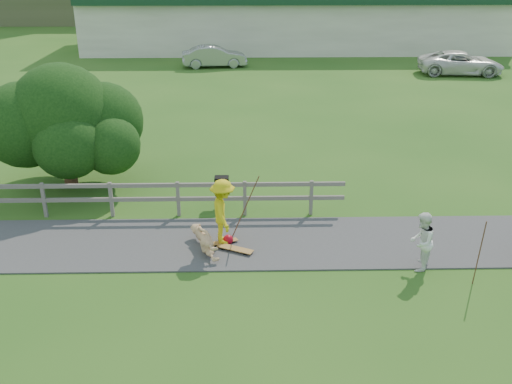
# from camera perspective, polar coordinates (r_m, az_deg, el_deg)

# --- Properties ---
(ground) EXTENTS (260.00, 260.00, 0.00)m
(ground) POSITION_cam_1_polar(r_m,az_deg,el_deg) (14.45, -1.06, -7.97)
(ground) COLOR #265618
(ground) RESTS_ON ground
(path) EXTENTS (34.00, 3.00, 0.04)m
(path) POSITION_cam_1_polar(r_m,az_deg,el_deg) (15.74, -1.08, -5.07)
(path) COLOR #3D3D40
(path) RESTS_ON ground
(fence) EXTENTS (15.05, 0.10, 1.10)m
(fence) POSITION_cam_1_polar(r_m,az_deg,el_deg) (17.66, -16.28, -0.24)
(fence) COLOR #625D56
(fence) RESTS_ON ground
(strip_mall) EXTENTS (32.50, 10.75, 5.10)m
(strip_mall) POSITION_cam_1_polar(r_m,az_deg,el_deg) (47.71, 3.75, 17.37)
(strip_mall) COLOR beige
(strip_mall) RESTS_ON ground
(skater_rider) EXTENTS (0.85, 1.26, 1.80)m
(skater_rider) POSITION_cam_1_polar(r_m,az_deg,el_deg) (15.28, -3.33, -2.31)
(skater_rider) COLOR gold
(skater_rider) RESTS_ON ground
(skater_fallen) EXTENTS (1.74, 0.97, 0.62)m
(skater_fallen) POSITION_cam_1_polar(r_m,az_deg,el_deg) (15.29, -5.10, -4.83)
(skater_fallen) COLOR tan
(skater_fallen) RESTS_ON ground
(spectator_a) EXTENTS (0.86, 0.93, 1.54)m
(spectator_a) POSITION_cam_1_polar(r_m,az_deg,el_deg) (14.78, 16.22, -4.79)
(spectator_a) COLOR white
(spectator_a) RESTS_ON ground
(car_silver) EXTENTS (4.45, 2.03, 1.42)m
(car_silver) POSITION_cam_1_polar(r_m,az_deg,el_deg) (39.49, -4.19, 13.37)
(car_silver) COLOR #98999F
(car_silver) RESTS_ON ground
(car_white) EXTENTS (5.43, 2.91, 1.45)m
(car_white) POSITION_cam_1_polar(r_m,az_deg,el_deg) (39.23, 19.80, 12.05)
(car_white) COLOR silver
(car_white) RESTS_ON ground
(tree) EXTENTS (5.33, 5.33, 3.49)m
(tree) POSITION_cam_1_polar(r_m,az_deg,el_deg) (19.95, -18.54, 5.33)
(tree) COLOR black
(tree) RESTS_ON ground
(bbq) EXTENTS (0.44, 0.34, 0.94)m
(bbq) POSITION_cam_1_polar(r_m,az_deg,el_deg) (17.87, -3.43, 0.11)
(bbq) COLOR black
(bbq) RESTS_ON ground
(longboard_rider) EXTENTS (0.81, 0.49, 0.09)m
(longboard_rider) POSITION_cam_1_polar(r_m,az_deg,el_deg) (15.67, -3.26, -5.14)
(longboard_rider) COLOR olive
(longboard_rider) RESTS_ON ground
(longboard_fallen) EXTENTS (1.01, 0.66, 0.11)m
(longboard_fallen) POSITION_cam_1_polar(r_m,az_deg,el_deg) (15.29, -2.09, -5.84)
(longboard_fallen) COLOR olive
(longboard_fallen) RESTS_ON ground
(helmet) EXTENTS (0.28, 0.28, 0.28)m
(helmet) POSITION_cam_1_polar(r_m,az_deg,el_deg) (15.65, -2.81, -4.77)
(helmet) COLOR #A50719
(helmet) RESTS_ON ground
(pole_rider) EXTENTS (0.03, 0.03, 2.01)m
(pole_rider) POSITION_cam_1_polar(r_m,az_deg,el_deg) (15.59, -1.09, -1.32)
(pole_rider) COLOR brown
(pole_rider) RESTS_ON ground
(pole_spec_left) EXTENTS (0.03, 0.03, 1.68)m
(pole_spec_left) POSITION_cam_1_polar(r_m,az_deg,el_deg) (14.54, 21.43, -5.73)
(pole_spec_left) COLOR brown
(pole_spec_left) RESTS_ON ground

